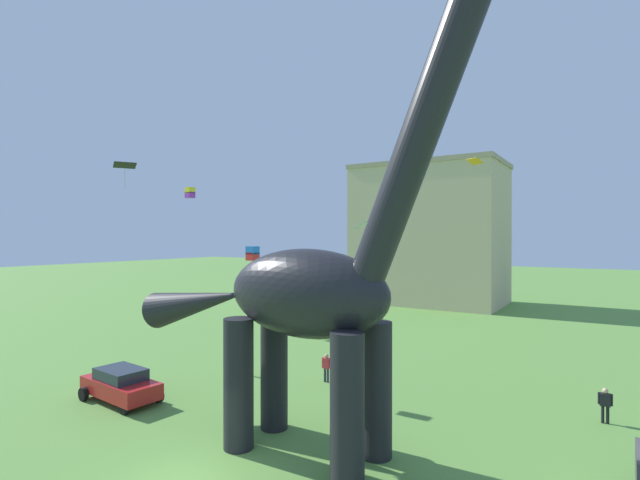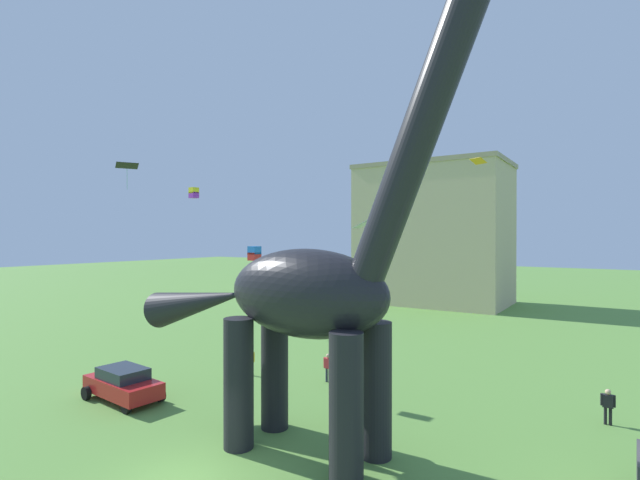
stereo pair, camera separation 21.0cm
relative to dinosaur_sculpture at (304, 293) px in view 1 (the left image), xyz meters
name	(u,v)px [view 1 (the left image)]	position (x,y,z in m)	size (l,w,h in m)	color
dinosaur_sculpture	(304,293)	(0.00, 0.00, 0.00)	(15.03, 3.18, 15.71)	black
parked_sedan_left	(121,384)	(-10.09, -0.42, -4.87)	(4.34, 2.13, 1.55)	red
person_photographer	(248,359)	(-7.78, 5.87, -4.76)	(0.57, 0.25, 1.53)	#6B6056
person_near_flyer	(326,365)	(-3.52, 7.20, -4.77)	(0.56, 0.25, 1.50)	#2D3347
person_watching_child	(605,402)	(9.04, 8.74, -4.80)	(0.55, 0.24, 1.46)	black
kite_trailing	(435,67)	(2.23, 7.54, 9.95)	(1.23, 1.28, 1.34)	white
kite_far_left	(253,253)	(-6.61, 4.88, 1.15)	(0.55, 0.55, 0.74)	#287AE5
kite_drifting	(363,224)	(1.78, 1.12, 2.46)	(0.70, 0.91, 0.29)	white
kite_far_right	(190,193)	(-22.64, 15.05, 5.95)	(0.71, 0.71, 0.94)	yellow
kite_high_left	(475,161)	(0.62, 21.23, 7.56)	(1.28, 1.14, 0.38)	orange
kite_mid_center	(125,165)	(-10.01, -0.24, 5.35)	(1.11, 1.21, 1.23)	black
background_building_block	(430,234)	(-9.03, 39.15, 2.37)	(16.48, 10.80, 16.09)	#CCB78E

